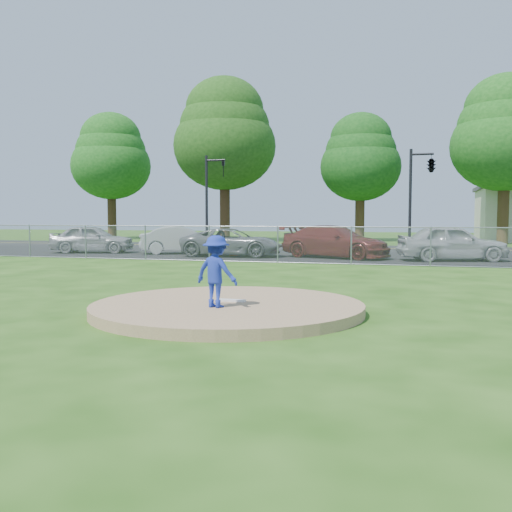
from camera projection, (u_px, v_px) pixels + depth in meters
The scene contains 19 objects.
ground at pixel (317, 269), 20.93m from camera, with size 120.00×120.00×0.00m, color #204A10.
pitchers_mound at pixel (228, 308), 11.35m from camera, with size 5.40×5.40×0.20m, color #9B7955.
pitching_rubber at pixel (231, 300), 11.53m from camera, with size 0.60×0.15×0.04m, color white.
chain_link_fence at pixel (326, 246), 22.79m from camera, with size 40.00×0.06×1.50m, color gray.
parking_lot at pixel (341, 256), 27.15m from camera, with size 50.00×8.00×0.01m, color black.
street at pixel (358, 248), 34.33m from camera, with size 60.00×7.00×0.01m, color black.
tree_far_left at pixel (111, 156), 48.62m from camera, with size 6.72×6.72×10.74m.
tree_left at pixel (225, 133), 43.54m from camera, with size 7.84×7.84×12.53m.
tree_center at pixel (361, 157), 43.73m from camera, with size 6.16×6.16×9.84m.
tree_right at pixel (505, 132), 38.93m from camera, with size 7.28×7.28×11.63m.
traffic_signal_left at pixel (210, 192), 34.64m from camera, with size 1.28×0.20×5.60m.
traffic_signal_center at pixel (429, 167), 30.98m from camera, with size 1.42×2.48×5.60m.
pitcher at pixel (216, 271), 10.75m from camera, with size 0.88×0.51×1.36m, color #1C2F9B.
traffic_cone at pixel (234, 247), 27.84m from camera, with size 0.41×0.41×0.80m, color red.
parked_car_silver at pixel (92, 239), 29.84m from camera, with size 1.72×4.27×1.45m, color #A7A7AB.
parked_car_white at pixel (182, 240), 29.10m from camera, with size 1.49×4.27×1.41m, color silver.
parked_car_gray at pixel (232, 242), 27.13m from camera, with size 2.21×4.79×1.33m, color slate.
parked_car_darkred at pixel (336, 242), 26.18m from camera, with size 2.08×5.13×1.49m, color maroon.
parked_car_pearl at pixel (452, 243), 24.46m from camera, with size 1.83×4.55×1.55m, color #B7B9BC.
Camera 1 is at (3.70, -10.63, 1.92)m, focal length 40.00 mm.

